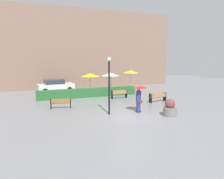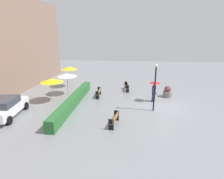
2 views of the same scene
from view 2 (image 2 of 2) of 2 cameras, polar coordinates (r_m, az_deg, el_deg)
ground_plane at (r=17.55m, az=16.12°, el=-5.06°), size 60.00×60.00×0.00m
bench_far_left at (r=13.34m, az=0.77°, el=-9.21°), size 1.70×0.62×0.81m
bench_back_row at (r=19.28m, az=-4.21°, el=-0.83°), size 1.74×0.44×0.86m
bench_far_right at (r=21.53m, az=4.76°, el=1.04°), size 1.87×0.59×0.85m
pedestrian_with_umbrella at (r=18.08m, az=13.19°, el=0.33°), size 1.04×1.04×2.03m
planter_pot at (r=20.08m, az=17.04°, el=-0.80°), size 0.92×0.92×1.20m
lamp_post at (r=15.57m, az=13.39°, el=2.06°), size 0.28×0.28×4.09m
patio_umbrella_yellow at (r=18.33m, az=-18.40°, el=2.73°), size 2.16×2.16×2.33m
patio_umbrella_white at (r=20.08m, az=-14.00°, el=4.44°), size 2.05×2.05×2.39m
patio_umbrella_yellow_far at (r=23.08m, az=-13.30°, el=6.56°), size 1.97×1.97×2.59m
hedge_strip at (r=17.28m, az=-11.95°, el=-3.44°), size 10.56×0.70×0.93m
parked_car at (r=16.81m, az=-30.36°, el=-4.77°), size 4.39×2.39×1.57m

